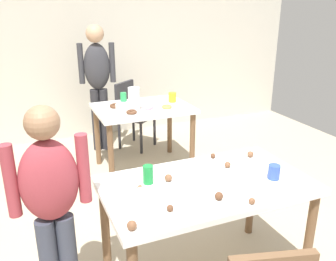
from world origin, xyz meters
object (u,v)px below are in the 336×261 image
at_px(dining_table_near, 206,196).
at_px(dining_table_far, 143,116).
at_px(soda_can, 148,175).
at_px(mixing_bowl, 146,198).
at_px(person_girl_near, 52,201).
at_px(person_adult_far, 98,77).
at_px(chair_far_table, 132,111).
at_px(pitcher_far, 134,99).

distance_m(dining_table_near, dining_table_far, 1.87).
relative_size(dining_table_near, soda_can, 10.96).
bearing_deg(soda_can, mixing_bowl, -112.61).
bearing_deg(dining_table_near, person_girl_near, 176.00).
xyz_separation_m(dining_table_near, person_adult_far, (-0.12, 2.63, 0.31)).
height_order(person_girl_near, person_adult_far, person_adult_far).
bearing_deg(person_adult_far, soda_can, -95.35).
height_order(chair_far_table, pitcher_far, pitcher_far).
relative_size(person_girl_near, person_adult_far, 0.84).
height_order(dining_table_near, mixing_bowl, mixing_bowl).
distance_m(dining_table_far, soda_can, 1.81).
xyz_separation_m(mixing_bowl, soda_can, (0.09, 0.22, 0.03)).
xyz_separation_m(dining_table_far, person_adult_far, (-0.32, 0.77, 0.33)).
relative_size(person_girl_near, mixing_bowl, 8.20).
distance_m(chair_far_table, person_adult_far, 0.63).
xyz_separation_m(person_girl_near, mixing_bowl, (0.51, -0.15, -0.02)).
bearing_deg(soda_can, dining_table_near, -21.75).
bearing_deg(soda_can, dining_table_far, 72.09).
bearing_deg(person_adult_far, dining_table_far, -67.33).
relative_size(mixing_bowl, pitcher_far, 0.66).
height_order(person_adult_far, mixing_bowl, person_adult_far).
height_order(person_girl_near, pitcher_far, person_girl_near).
height_order(dining_table_near, dining_table_far, same).
relative_size(chair_far_table, pitcher_far, 3.49).
bearing_deg(chair_far_table, dining_table_far, -96.97).
relative_size(dining_table_far, person_adult_far, 0.66).
bearing_deg(mixing_bowl, dining_table_far, 71.54).
xyz_separation_m(person_adult_far, pitcher_far, (0.19, -0.87, -0.09)).
distance_m(dining_table_near, person_girl_near, 0.96).
relative_size(person_adult_far, soda_can, 13.12).
bearing_deg(pitcher_far, soda_can, -104.76).
distance_m(person_girl_near, pitcher_far, 1.97).
distance_m(chair_far_table, pitcher_far, 0.94).
bearing_deg(soda_can, person_girl_near, -173.02).
distance_m(dining_table_far, mixing_bowl, 2.05).
bearing_deg(soda_can, chair_far_table, 75.24).
xyz_separation_m(dining_table_far, soda_can, (-0.55, -1.72, 0.17)).
distance_m(dining_table_near, pitcher_far, 1.77).
bearing_deg(chair_far_table, soda_can, -104.76).
bearing_deg(pitcher_far, dining_table_far, 38.64).
bearing_deg(mixing_bowl, soda_can, 67.39).
bearing_deg(mixing_bowl, person_girl_near, 163.68).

